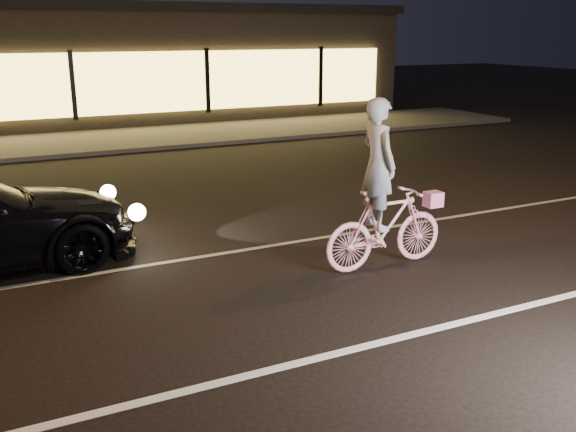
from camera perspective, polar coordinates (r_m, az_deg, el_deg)
ground at (r=8.09m, az=-1.79°, el=-7.78°), size 90.00×90.00×0.00m
lane_stripe_near at (r=6.89m, az=3.54°, el=-12.28°), size 60.00×0.12×0.01m
lane_stripe_far at (r=9.82m, az=-6.67°, el=-3.45°), size 60.00×0.10×0.01m
sidewalk at (r=20.23m, az=-17.44°, el=6.29°), size 30.00×4.00×0.12m
storefront at (r=25.91m, az=-20.08°, el=12.74°), size 25.40×8.42×4.20m
cyclist at (r=9.12m, az=8.48°, el=0.61°), size 1.93×0.66×2.43m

